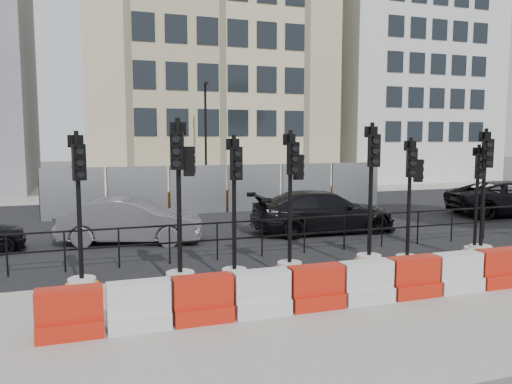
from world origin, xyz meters
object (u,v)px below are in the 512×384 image
object	(u,v)px
traffic_signal_d	(290,245)
car_c	(324,212)
traffic_signal_a	(81,264)
traffic_signal_h	(481,235)

from	to	relation	value
traffic_signal_d	car_c	distance (m)	5.62
car_c	traffic_signal_a	bearing A→B (deg)	123.65
traffic_signal_a	traffic_signal_h	distance (m)	9.50
traffic_signal_a	traffic_signal_h	bearing A→B (deg)	-17.23
traffic_signal_a	traffic_signal_d	bearing A→B (deg)	-18.09
traffic_signal_a	traffic_signal_h	size ratio (longest dim) A/B	0.97
traffic_signal_a	traffic_signal_d	distance (m)	4.33
traffic_signal_d	car_c	xyz separation A→B (m)	(3.12, 4.67, -0.08)
traffic_signal_a	car_c	xyz separation A→B (m)	(7.44, 4.53, 0.03)
traffic_signal_a	traffic_signal_d	world-z (taller)	traffic_signal_d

